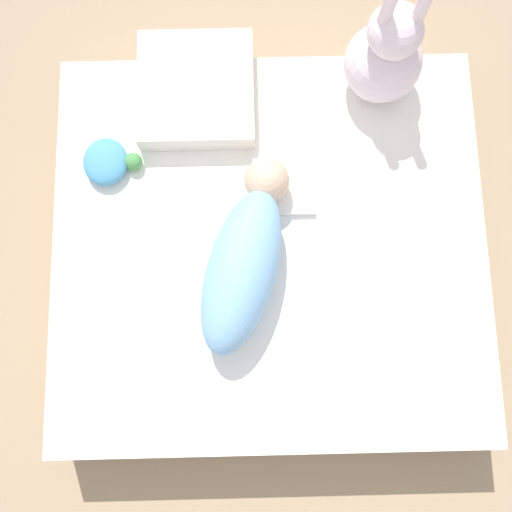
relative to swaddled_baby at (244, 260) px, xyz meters
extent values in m
plane|color=#9E8466|center=(0.07, 0.06, -0.32)|extent=(12.00, 12.00, 0.00)
cube|color=white|center=(0.07, 0.06, -0.20)|extent=(1.17, 1.09, 0.23)
cube|color=white|center=(0.11, 0.22, -0.08)|extent=(0.17, 0.17, 0.02)
ellipsoid|color=#7FB7E5|center=(-0.01, -0.03, 0.00)|extent=(0.29, 0.46, 0.18)
sphere|color=#DBB293|center=(0.06, 0.21, -0.01)|extent=(0.12, 0.12, 0.12)
cube|color=white|center=(-0.12, 0.49, -0.05)|extent=(0.32, 0.33, 0.08)
sphere|color=silver|center=(0.38, 0.53, 0.02)|extent=(0.21, 0.21, 0.21)
sphere|color=silver|center=(0.38, 0.53, 0.17)|extent=(0.14, 0.14, 0.14)
cylinder|color=silver|center=(0.34, 0.53, 0.27)|extent=(0.03, 0.03, 0.11)
cylinder|color=silver|center=(0.42, 0.53, 0.27)|extent=(0.03, 0.03, 0.11)
ellipsoid|color=#4C99C6|center=(-0.37, 0.29, -0.06)|extent=(0.12, 0.14, 0.06)
sphere|color=#4C934C|center=(-0.30, 0.29, -0.06)|extent=(0.05, 0.05, 0.05)
camera|label=1|loc=(0.02, -0.29, 1.48)|focal=42.00mm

